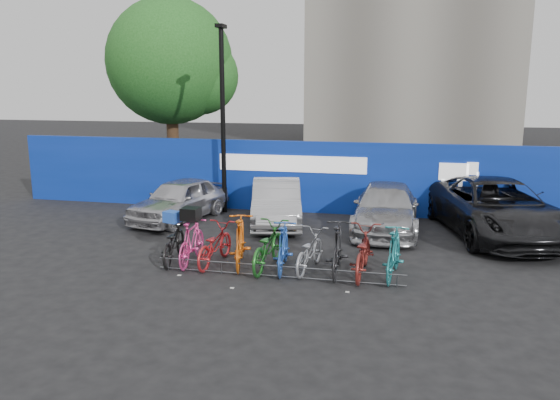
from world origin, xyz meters
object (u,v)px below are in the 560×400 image
(car_0, at_px, (179,200))
(car_2, at_px, (386,208))
(bike_8, at_px, (362,252))
(bike_rack, at_px, (277,271))
(bike_0, at_px, (173,242))
(car_1, at_px, (276,203))
(bike_9, at_px, (394,253))
(lamppost, at_px, (223,115))
(bike_5, at_px, (283,247))
(bike_3, at_px, (240,241))
(tree, at_px, (176,65))
(bike_1, at_px, (192,242))
(bike_4, at_px, (267,246))
(car_3, at_px, (496,208))
(bike_7, at_px, (337,248))
(bike_2, at_px, (214,245))
(bike_6, at_px, (309,251))

(car_0, xyz_separation_m, car_2, (6.42, 0.21, -0.01))
(car_2, xyz_separation_m, bike_8, (-0.39, -4.17, -0.12))
(bike_rack, distance_m, car_0, 6.26)
(bike_rack, bearing_deg, bike_0, 166.75)
(car_2, bearing_deg, bike_0, -139.68)
(car_1, bearing_deg, car_2, -12.42)
(bike_8, relative_size, bike_9, 1.10)
(lamppost, bearing_deg, bike_5, -59.46)
(bike_8, bearing_deg, bike_3, 1.12)
(tree, xyz_separation_m, bike_3, (5.72, -9.98, -4.47))
(bike_1, distance_m, bike_3, 1.18)
(car_0, relative_size, bike_8, 1.90)
(lamppost, relative_size, bike_4, 3.02)
(car_3, distance_m, bike_7, 5.79)
(car_0, bearing_deg, bike_7, -22.34)
(car_2, height_order, bike_8, car_2)
(bike_5, distance_m, bike_7, 1.24)
(lamppost, bearing_deg, bike_9, -43.41)
(bike_rack, xyz_separation_m, bike_9, (2.50, 0.61, 0.40))
(bike_3, xyz_separation_m, bike_5, (1.07, -0.12, -0.04))
(bike_0, distance_m, bike_5, 2.75)
(tree, bearing_deg, bike_1, -65.74)
(bike_9, bearing_deg, bike_0, 6.50)
(bike_4, xyz_separation_m, bike_9, (2.88, -0.02, 0.03))
(car_0, relative_size, car_3, 0.68)
(car_1, bearing_deg, car_0, 170.03)
(bike_7, xyz_separation_m, bike_8, (0.56, 0.01, -0.05))
(bike_0, relative_size, bike_9, 0.99)
(bike_2, relative_size, bike_9, 0.98)
(car_2, bearing_deg, bike_2, -132.70)
(bike_0, height_order, bike_5, bike_5)
(lamppost, bearing_deg, bike_8, -47.05)
(bike_5, distance_m, bike_6, 0.60)
(car_1, distance_m, bike_8, 5.06)
(car_3, bearing_deg, bike_1, -163.67)
(tree, bearing_deg, bike_7, -51.39)
(bike_5, bearing_deg, bike_9, 175.16)
(bike_5, bearing_deg, bike_1, -6.05)
(bike_3, bearing_deg, bike_8, 166.57)
(car_0, relative_size, car_2, 0.86)
(tree, xyz_separation_m, bike_5, (6.78, -10.09, -4.51))
(bike_3, relative_size, bike_6, 1.12)
(bike_0, distance_m, bike_3, 1.68)
(car_0, bearing_deg, bike_2, -43.59)
(car_0, height_order, bike_3, car_0)
(lamppost, distance_m, car_0, 3.13)
(bike_2, xyz_separation_m, bike_4, (1.30, 0.00, 0.05))
(bike_rack, xyz_separation_m, bike_3, (-1.06, 0.68, 0.44))
(bike_5, bearing_deg, bike_2, -8.19)
(bike_6, distance_m, bike_8, 1.21)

